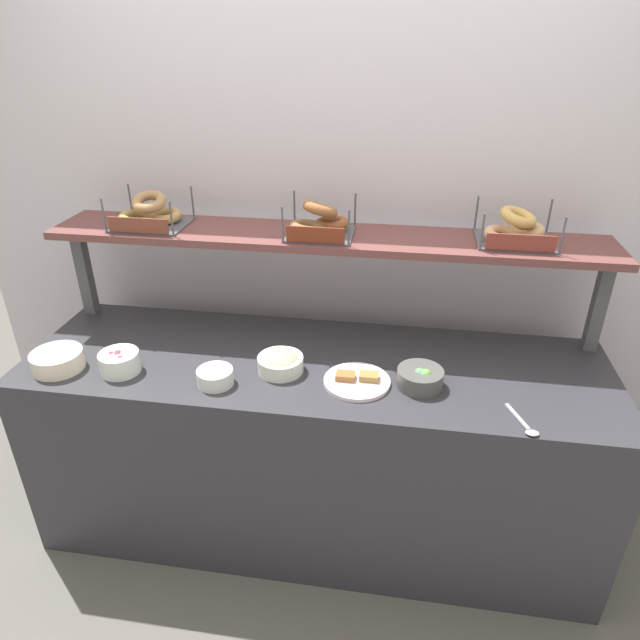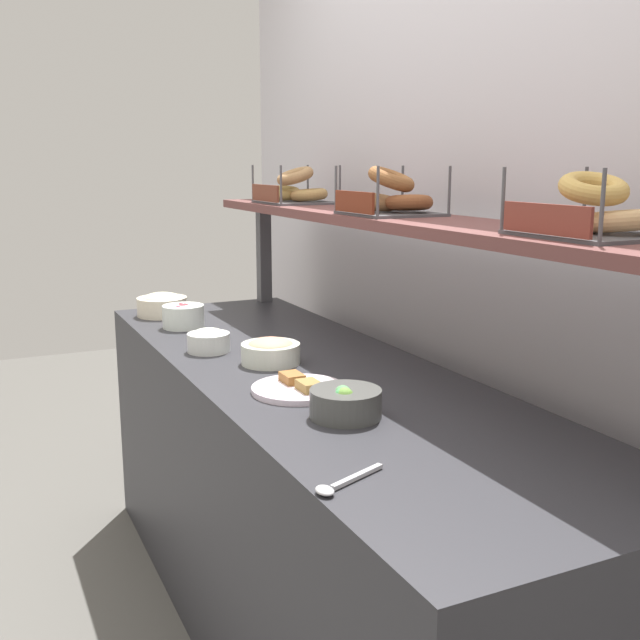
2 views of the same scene
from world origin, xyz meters
The scene contains 15 objects.
ground_plane centered at (0.00, 0.00, 0.00)m, with size 8.00×8.00×0.00m, color #595651.
back_wall centered at (0.00, 0.55, 1.20)m, with size 3.48×0.06×2.40m, color silver.
deli_counter centered at (0.00, 0.00, 0.42)m, with size 2.28×0.70×0.85m, color #2D2D33.
shelf_riser_left centered at (-1.08, 0.27, 1.05)m, with size 0.05×0.05×0.40m, color #4C4C51.
upper_shelf centered at (0.00, 0.27, 1.26)m, with size 2.24×0.32×0.03m, color brown.
bowl_lox_spread centered at (-0.12, -0.09, 0.89)m, with size 0.17×0.17×0.08m.
bowl_potato_salad centered at (-0.96, -0.20, 0.89)m, with size 0.19×0.19×0.09m.
bowl_veggie_mix centered at (0.40, -0.11, 0.89)m, with size 0.17×0.17×0.08m.
bowl_cream_cheese centered at (-0.33, -0.21, 0.89)m, with size 0.13×0.13×0.07m.
bowl_beet_salad centered at (-0.71, -0.18, 0.89)m, with size 0.15×0.15×0.09m.
serving_plate_white centered at (0.18, -0.12, 0.86)m, with size 0.24×0.24×0.04m.
serving_spoon_near_plate centered at (0.74, -0.29, 0.86)m, with size 0.09×0.17×0.01m.
bagel_basket_everything centered at (-0.73, 0.26, 1.33)m, with size 0.29×0.25×0.14m.
bagel_basket_cinnamon_raisin centered at (-0.02, 0.25, 1.33)m, with size 0.27×0.25×0.15m.
bagel_basket_sesame centered at (0.72, 0.28, 1.33)m, with size 0.29×0.26×0.14m.
Camera 2 is at (1.88, -0.88, 1.43)m, focal length 42.42 mm.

